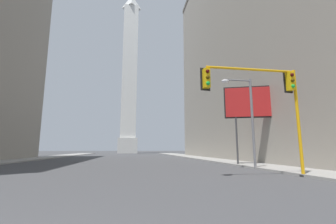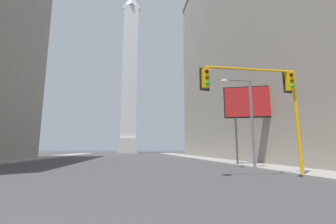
{
  "view_description": "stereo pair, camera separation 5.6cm",
  "coord_description": "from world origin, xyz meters",
  "px_view_note": "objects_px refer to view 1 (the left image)",
  "views": [
    {
      "loc": [
        1.68,
        -2.24,
        1.51
      ],
      "look_at": [
        11.4,
        59.29,
        11.83
      ],
      "focal_mm": 24.0,
      "sensor_mm": 36.0,
      "label": 1
    },
    {
      "loc": [
        1.74,
        -2.24,
        1.51
      ],
      "look_at": [
        11.4,
        59.29,
        11.83
      ],
      "focal_mm": 24.0,
      "sensor_mm": 36.0,
      "label": 2
    }
  ],
  "objects_px": {
    "obelisk": "(130,73)",
    "street_lamp": "(247,112)",
    "billboard_sign": "(258,103)",
    "traffic_light_near_right": "(266,92)"
  },
  "relations": [
    {
      "from": "obelisk",
      "to": "street_lamp",
      "type": "height_order",
      "value": "obelisk"
    },
    {
      "from": "street_lamp",
      "to": "billboard_sign",
      "type": "height_order",
      "value": "billboard_sign"
    },
    {
      "from": "traffic_light_near_right",
      "to": "billboard_sign",
      "type": "bearing_deg",
      "value": 61.45
    },
    {
      "from": "street_lamp",
      "to": "obelisk",
      "type": "bearing_deg",
      "value": 98.73
    },
    {
      "from": "obelisk",
      "to": "billboard_sign",
      "type": "bearing_deg",
      "value": -78.58
    },
    {
      "from": "street_lamp",
      "to": "billboard_sign",
      "type": "xyz_separation_m",
      "value": [
        2.77,
        2.9,
        1.36
      ]
    },
    {
      "from": "obelisk",
      "to": "street_lamp",
      "type": "xyz_separation_m",
      "value": [
        10.66,
        -69.43,
        -26.71
      ]
    },
    {
      "from": "obelisk",
      "to": "traffic_light_near_right",
      "type": "xyz_separation_m",
      "value": [
        9.18,
        -74.35,
        -26.42
      ]
    },
    {
      "from": "obelisk",
      "to": "street_lamp",
      "type": "relative_size",
      "value": 9.07
    },
    {
      "from": "obelisk",
      "to": "traffic_light_near_right",
      "type": "relative_size",
      "value": 10.54
    }
  ]
}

